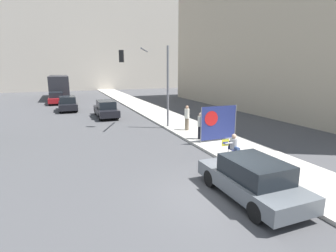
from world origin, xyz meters
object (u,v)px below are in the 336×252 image
at_px(traffic_light_pole, 151,72).
at_px(parked_car_curbside, 252,179).
at_px(jogger_on_sidewalk, 200,126).
at_px(protest_banner, 218,123).
at_px(car_on_road_distant, 56,98).
at_px(pedestrian_behind, 187,118).
at_px(city_bus_on_road, 59,85).
at_px(car_on_road_midblock, 68,104).
at_px(seated_protester, 234,146).
at_px(car_on_road_nearest, 106,109).

relative_size(traffic_light_pole, parked_car_curbside, 1.41).
distance_m(traffic_light_pole, parked_car_curbside, 12.23).
xyz_separation_m(jogger_on_sidewalk, protest_banner, (0.79, -0.74, 0.27)).
bearing_deg(car_on_road_distant, jogger_on_sidewalk, -69.61).
relative_size(pedestrian_behind, city_bus_on_road, 0.16).
bearing_deg(jogger_on_sidewalk, car_on_road_midblock, -59.77).
relative_size(protest_banner, car_on_road_midblock, 0.55).
distance_m(jogger_on_sidewalk, traffic_light_pole, 5.85).
bearing_deg(seated_protester, city_bus_on_road, 124.07).
xyz_separation_m(car_on_road_nearest, city_bus_on_road, (-3.99, 18.82, 1.18)).
height_order(car_on_road_nearest, city_bus_on_road, city_bus_on_road).
distance_m(jogger_on_sidewalk, parked_car_curbside, 7.33).
bearing_deg(jogger_on_sidewalk, car_on_road_distant, -63.79).
relative_size(protest_banner, car_on_road_nearest, 0.51).
distance_m(parked_car_curbside, car_on_road_nearest, 17.71).
bearing_deg(pedestrian_behind, car_on_road_midblock, -106.99).
xyz_separation_m(seated_protester, city_bus_on_road, (-7.75, 33.15, 1.15)).
bearing_deg(seated_protester, traffic_light_pole, 119.76).
xyz_separation_m(pedestrian_behind, protest_banner, (0.49, -3.23, 0.21)).
distance_m(seated_protester, protest_banner, 3.29).
height_order(pedestrian_behind, city_bus_on_road, city_bus_on_road).
xyz_separation_m(seated_protester, car_on_road_nearest, (-3.76, 14.34, -0.03)).
relative_size(pedestrian_behind, car_on_road_nearest, 0.36).
height_order(parked_car_curbside, car_on_road_midblock, car_on_road_midblock).
height_order(jogger_on_sidewalk, pedestrian_behind, pedestrian_behind).
distance_m(pedestrian_behind, car_on_road_midblock, 15.33).
distance_m(car_on_road_nearest, car_on_road_distant, 12.83).
bearing_deg(traffic_light_pole, car_on_road_midblock, 116.62).
bearing_deg(car_on_road_nearest, car_on_road_midblock, 120.70).
bearing_deg(jogger_on_sidewalk, parked_car_curbside, 80.78).
bearing_deg(car_on_road_nearest, parked_car_curbside, -83.11).
relative_size(seated_protester, car_on_road_midblock, 0.28).
height_order(pedestrian_behind, car_on_road_midblock, pedestrian_behind).
xyz_separation_m(parked_car_curbside, car_on_road_nearest, (-2.12, 17.59, 0.05)).
bearing_deg(city_bus_on_road, car_on_road_nearest, -78.02).
relative_size(car_on_road_nearest, car_on_road_distant, 1.01).
bearing_deg(protest_banner, parked_car_curbside, -113.04).
height_order(seated_protester, car_on_road_midblock, car_on_road_midblock).
bearing_deg(parked_car_curbside, protest_banner, 66.96).
relative_size(seated_protester, traffic_light_pole, 0.21).
relative_size(jogger_on_sidewalk, traffic_light_pole, 0.28).
bearing_deg(car_on_road_midblock, car_on_road_nearest, -59.30).
bearing_deg(pedestrian_behind, city_bus_on_road, -119.06).
bearing_deg(pedestrian_behind, parked_car_curbside, 30.73).
distance_m(protest_banner, traffic_light_pole, 6.58).
xyz_separation_m(seated_protester, protest_banner, (1.06, 3.08, 0.45)).
distance_m(car_on_road_midblock, car_on_road_distant, 6.83).
height_order(pedestrian_behind, traffic_light_pole, traffic_light_pole).
relative_size(jogger_on_sidewalk, parked_car_curbside, 0.40).
height_order(pedestrian_behind, car_on_road_nearest, pedestrian_behind).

